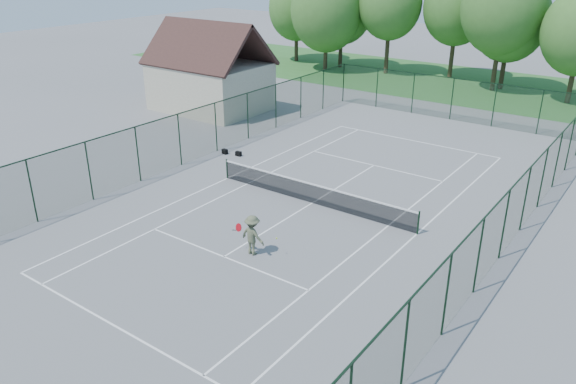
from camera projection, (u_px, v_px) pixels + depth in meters
name	position (u px, v px, depth m)	size (l,w,h in m)	color
ground	(312.00, 203.00, 27.35)	(140.00, 140.00, 0.00)	slate
grass_far	(500.00, 89.00, 49.61)	(80.00, 16.00, 0.01)	#34702F
court_lines	(312.00, 203.00, 27.35)	(11.05, 23.85, 0.01)	white
tennis_net	(312.00, 192.00, 27.12)	(11.08, 0.08, 1.10)	black
fence_enclosure	(313.00, 173.00, 26.73)	(18.05, 36.05, 3.02)	#1B3722
utility_building	(209.00, 68.00, 42.13)	(8.60, 6.27, 6.63)	beige
tree_line_far	(511.00, 18.00, 47.22)	(39.40, 6.40, 9.70)	#3D3020
sports_bag_a	(225.00, 152.00, 33.84)	(0.36, 0.22, 0.29)	black
sports_bag_b	(238.00, 154.00, 33.52)	(0.35, 0.21, 0.27)	black
tennis_player	(252.00, 235.00, 22.50)	(1.80, 0.79, 1.70)	#565C41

